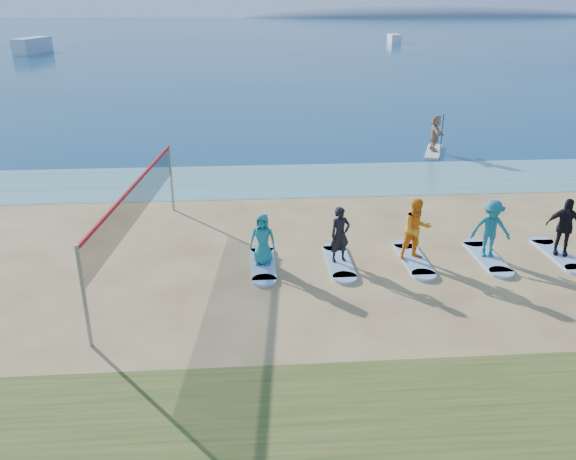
{
  "coord_description": "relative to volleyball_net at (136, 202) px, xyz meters",
  "views": [
    {
      "loc": [
        -2.58,
        -13.08,
        7.25
      ],
      "look_at": [
        -1.46,
        2.0,
        1.1
      ],
      "focal_mm": 35.0,
      "sensor_mm": 36.0,
      "label": 1
    }
  ],
  "objects": [
    {
      "name": "surfboard_1",
      "position": [
        5.89,
        -0.59,
        -1.86
      ],
      "size": [
        0.7,
        2.2,
        0.09
      ],
      "primitive_type": "cube",
      "color": "#8BB0D8",
      "rests_on": "ground"
    },
    {
      "name": "ocean",
      "position": [
        5.82,
        157.46,
        -1.9
      ],
      "size": [
        600.0,
        600.0,
        0.0
      ],
      "primitive_type": "plane",
      "color": "navy",
      "rests_on": "ground"
    },
    {
      "name": "ground",
      "position": [
        5.82,
        -2.54,
        -1.9
      ],
      "size": [
        600.0,
        600.0,
        0.0
      ],
      "primitive_type": "plane",
      "color": "tan",
      "rests_on": "ground"
    },
    {
      "name": "shallow_water",
      "position": [
        5.82,
        7.96,
        -1.9
      ],
      "size": [
        600.0,
        600.0,
        0.0
      ],
      "primitive_type": "plane",
      "color": "teal",
      "rests_on": "ground"
    },
    {
      "name": "student_3",
      "position": [
        10.43,
        -0.59,
        -0.92
      ],
      "size": [
        1.25,
        0.85,
        1.79
      ],
      "primitive_type": "imported",
      "rotation": [
        0.0,
        0.0,
        -0.18
      ],
      "color": "#1A6A7E",
      "rests_on": "surfboard_3"
    },
    {
      "name": "surfboard_4",
      "position": [
        12.71,
        -0.59,
        -1.86
      ],
      "size": [
        0.7,
        2.2,
        0.09
      ],
      "primitive_type": "cube",
      "color": "#8BB0D8",
      "rests_on": "ground"
    },
    {
      "name": "student_4",
      "position": [
        12.71,
        -0.59,
        -0.92
      ],
      "size": [
        1.14,
        0.8,
        1.79
      ],
      "primitive_type": "imported",
      "rotation": [
        0.0,
        0.0,
        -0.39
      ],
      "color": "black",
      "rests_on": "surfboard_4"
    },
    {
      "name": "surfboard_3",
      "position": [
        10.43,
        -0.59,
        -1.86
      ],
      "size": [
        0.7,
        2.2,
        0.09
      ],
      "primitive_type": "cube",
      "color": "#8BB0D8",
      "rests_on": "ground"
    },
    {
      "name": "boat_offshore_b",
      "position": [
        32.37,
        97.49,
        -1.9
      ],
      "size": [
        2.42,
        6.59,
        1.53
      ],
      "primitive_type": "cube",
      "rotation": [
        0.0,
        0.0,
        -0.1
      ],
      "color": "silver",
      "rests_on": "ground"
    },
    {
      "name": "island_ridge",
      "position": [
        100.82,
        297.46,
        -1.9
      ],
      "size": [
        220.0,
        56.0,
        18.0
      ],
      "primitive_type": "ellipsoid",
      "color": "slate",
      "rests_on": "ground"
    },
    {
      "name": "paddleboard",
      "position": [
        12.88,
        12.22,
        -1.84
      ],
      "size": [
        1.74,
        3.05,
        0.12
      ],
      "primitive_type": "cube",
      "rotation": [
        0.0,
        0.0,
        -0.37
      ],
      "color": "silver",
      "rests_on": "ground"
    },
    {
      "name": "paddleboarder",
      "position": [
        12.88,
        12.22,
        -0.86
      ],
      "size": [
        0.76,
        1.76,
        1.84
      ],
      "primitive_type": "imported",
      "rotation": [
        0.0,
        0.0,
        1.44
      ],
      "color": "tan",
      "rests_on": "paddleboard"
    },
    {
      "name": "surfboard_2",
      "position": [
        8.16,
        -0.59,
        -1.86
      ],
      "size": [
        0.7,
        2.2,
        0.09
      ],
      "primitive_type": "cube",
      "color": "#8BB0D8",
      "rests_on": "ground"
    },
    {
      "name": "student_1",
      "position": [
        5.89,
        -0.59,
        -0.97
      ],
      "size": [
        0.71,
        0.57,
        1.69
      ],
      "primitive_type": "imported",
      "rotation": [
        0.0,
        0.0,
        0.31
      ],
      "color": "black",
      "rests_on": "surfboard_1"
    },
    {
      "name": "boat_offshore_a",
      "position": [
        -29.01,
        76.96,
        -1.9
      ],
      "size": [
        3.41,
        8.94,
        2.26
      ],
      "primitive_type": "cube",
      "rotation": [
        0.0,
        0.0,
        -0.13
      ],
      "color": "silver",
      "rests_on": "ground"
    },
    {
      "name": "student_0",
      "position": [
        3.61,
        -0.59,
        -1.04
      ],
      "size": [
        0.84,
        0.63,
        1.54
      ],
      "primitive_type": "imported",
      "rotation": [
        0.0,
        0.0,
        -0.2
      ],
      "color": "#1B7A83",
      "rests_on": "surfboard_0"
    },
    {
      "name": "surfboard_0",
      "position": [
        3.61,
        -0.59,
        -1.86
      ],
      "size": [
        0.7,
        2.2,
        0.09
      ],
      "primitive_type": "cube",
      "color": "#8BB0D8",
      "rests_on": "ground"
    },
    {
      "name": "volleyball_net",
      "position": [
        0.0,
        0.0,
        0.0
      ],
      "size": [
        0.93,
        9.05,
        2.5
      ],
      "rotation": [
        0.0,
        0.0,
        -0.09
      ],
      "color": "gray",
      "rests_on": "ground"
    },
    {
      "name": "student_2",
      "position": [
        8.16,
        -0.59,
        -0.87
      ],
      "size": [
        1.03,
        0.87,
        1.88
      ],
      "primitive_type": "imported",
      "rotation": [
        0.0,
        0.0,
        0.19
      ],
      "color": "orange",
      "rests_on": "surfboard_2"
    }
  ]
}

